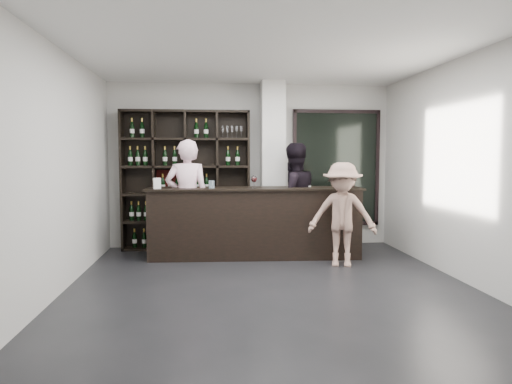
{
  "coord_description": "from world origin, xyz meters",
  "views": [
    {
      "loc": [
        -0.74,
        -5.42,
        1.62
      ],
      "look_at": [
        -0.08,
        1.1,
        1.1
      ],
      "focal_mm": 32.0,
      "sensor_mm": 36.0,
      "label": 1
    }
  ],
  "objects": [
    {
      "name": "card_stand",
      "position": [
        -1.55,
        1.65,
        1.2
      ],
      "size": [
        0.12,
        0.09,
        0.17
      ],
      "primitive_type": "cube",
      "rotation": [
        0.0,
        0.0,
        0.31
      ],
      "color": "white",
      "rests_on": "tasting_counter"
    },
    {
      "name": "taster_pink",
      "position": [
        -1.1,
        1.85,
        0.94
      ],
      "size": [
        0.7,
        0.47,
        1.88
      ],
      "primitive_type": "imported",
      "rotation": [
        0.0,
        0.0,
        3.17
      ],
      "color": "#FFCFDE",
      "rests_on": "floor"
    },
    {
      "name": "wine_glass",
      "position": [
        -0.05,
        1.65,
        1.23
      ],
      "size": [
        0.11,
        0.11,
        0.22
      ],
      "primitive_type": null,
      "rotation": [
        0.0,
        0.0,
        -0.19
      ],
      "color": "white",
      "rests_on": "tasting_counter"
    },
    {
      "name": "taster_black",
      "position": [
        0.63,
        1.99,
        0.92
      ],
      "size": [
        1.06,
        0.93,
        1.83
      ],
      "primitive_type": "imported",
      "rotation": [
        0.0,
        0.0,
        3.45
      ],
      "color": "black",
      "rests_on": "floor"
    },
    {
      "name": "napkin_stack",
      "position": [
        0.85,
        1.88,
        1.13
      ],
      "size": [
        0.13,
        0.13,
        0.02
      ],
      "primitive_type": "cube",
      "rotation": [
        0.0,
        0.0,
        -0.24
      ],
      "color": "white",
      "rests_on": "tasting_counter"
    },
    {
      "name": "customer",
      "position": [
        1.19,
        1.05,
        0.76
      ],
      "size": [
        1.1,
        0.82,
        1.53
      ],
      "primitive_type": "imported",
      "rotation": [
        0.0,
        0.0,
        -0.28
      ],
      "color": "#977364",
      "rests_on": "floor"
    },
    {
      "name": "glass_panel",
      "position": [
        1.55,
        2.69,
        1.4
      ],
      "size": [
        1.6,
        0.08,
        2.1
      ],
      "color": "black",
      "rests_on": "floor"
    },
    {
      "name": "wine_shelf",
      "position": [
        -1.15,
        2.57,
        1.2
      ],
      "size": [
        2.2,
        0.35,
        2.4
      ],
      "primitive_type": null,
      "color": "black",
      "rests_on": "floor"
    },
    {
      "name": "spit_cup",
      "position": [
        -0.71,
        1.71,
        1.18
      ],
      "size": [
        0.09,
        0.09,
        0.12
      ],
      "primitive_type": "cylinder",
      "rotation": [
        0.0,
        0.0,
        -0.05
      ],
      "color": "silver",
      "rests_on": "tasting_counter"
    },
    {
      "name": "tasting_counter",
      "position": [
        -0.03,
        1.75,
        0.56
      ],
      "size": [
        3.39,
        0.7,
        1.12
      ],
      "rotation": [
        0.0,
        0.0,
        -0.05
      ],
      "color": "black",
      "rests_on": "floor"
    },
    {
      "name": "structural_column",
      "position": [
        0.35,
        2.47,
        1.45
      ],
      "size": [
        0.4,
        0.4,
        2.9
      ],
      "primitive_type": "cube",
      "color": "silver",
      "rests_on": "floor"
    },
    {
      "name": "floor",
      "position": [
        0.0,
        0.0,
        -0.01
      ],
      "size": [
        5.0,
        5.5,
        0.01
      ],
      "primitive_type": "cube",
      "color": "black",
      "rests_on": "ground"
    }
  ]
}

